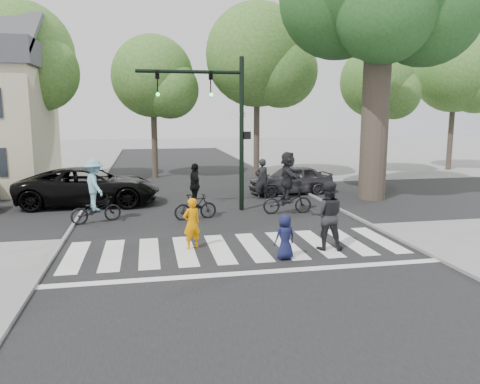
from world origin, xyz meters
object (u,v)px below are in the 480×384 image
at_px(pedestrian_woman, 192,223).
at_px(car_suv, 89,186).
at_px(pedestrian_child, 285,237).
at_px(cyclist_right, 288,186).
at_px(cyclist_left, 95,196).
at_px(traffic_signal, 220,112).
at_px(car_grey, 291,180).
at_px(cyclist_mid, 195,197).
at_px(pedestrian_adult, 327,215).

bearing_deg(pedestrian_woman, car_suv, -88.44).
height_order(pedestrian_child, cyclist_right, cyclist_right).
distance_m(cyclist_left, cyclist_right, 7.13).
height_order(traffic_signal, car_suv, traffic_signal).
height_order(traffic_signal, cyclist_left, traffic_signal).
distance_m(cyclist_right, car_suv, 8.39).
bearing_deg(car_suv, car_grey, -81.19).
xyz_separation_m(cyclist_left, cyclist_mid, (3.52, -0.18, -0.13)).
bearing_deg(pedestrian_woman, cyclist_left, -76.98).
distance_m(pedestrian_adult, cyclist_right, 4.87).
xyz_separation_m(pedestrian_woman, pedestrian_adult, (3.78, -0.81, 0.25)).
bearing_deg(cyclist_left, pedestrian_woman, -52.07).
height_order(cyclist_left, cyclist_right, cyclist_right).
height_order(traffic_signal, car_grey, traffic_signal).
xyz_separation_m(cyclist_mid, car_suv, (-4.12, 3.59, -0.04)).
xyz_separation_m(pedestrian_child, cyclist_mid, (-1.85, 5.19, 0.24)).
bearing_deg(car_grey, pedestrian_adult, -17.12).
bearing_deg(pedestrian_woman, pedestrian_adult, 142.98).
height_order(cyclist_right, car_grey, cyclist_right).
distance_m(pedestrian_child, car_grey, 10.36).
height_order(car_suv, car_grey, car_suv).
xyz_separation_m(traffic_signal, car_grey, (3.95, 3.35, -3.21)).
xyz_separation_m(traffic_signal, cyclist_left, (-4.67, -1.12, -2.91)).
bearing_deg(pedestrian_child, traffic_signal, -99.44).
relative_size(car_suv, car_grey, 1.44).
bearing_deg(traffic_signal, cyclist_left, -166.45).
bearing_deg(cyclist_mid, cyclist_right, 5.21).
xyz_separation_m(pedestrian_adult, cyclist_mid, (-3.29, 4.53, -0.14)).
bearing_deg(car_grey, pedestrian_woman, -39.69).
relative_size(pedestrian_adult, cyclist_left, 0.88).
bearing_deg(pedestrian_child, pedestrian_adult, -170.96).
bearing_deg(cyclist_left, traffic_signal, 13.55).
xyz_separation_m(traffic_signal, pedestrian_woman, (-1.63, -5.02, -3.15)).
relative_size(pedestrian_woman, pedestrian_child, 1.22).
bearing_deg(pedestrian_woman, cyclist_right, -160.23).
xyz_separation_m(car_suv, car_grey, (9.21, 1.07, -0.12)).
height_order(cyclist_mid, car_grey, cyclist_mid).
distance_m(pedestrian_adult, car_grey, 9.36).
relative_size(traffic_signal, cyclist_mid, 2.89).
bearing_deg(cyclist_mid, cyclist_left, 177.12).
xyz_separation_m(pedestrian_adult, car_grey, (1.80, 9.18, -0.31)).
xyz_separation_m(cyclist_mid, cyclist_right, (3.60, 0.33, 0.23)).
height_order(pedestrian_child, cyclist_left, cyclist_left).
distance_m(traffic_signal, cyclist_left, 5.62).
height_order(pedestrian_woman, car_grey, pedestrian_woman).
height_order(traffic_signal, pedestrian_woman, traffic_signal).
bearing_deg(cyclist_left, car_grey, 27.47).
height_order(traffic_signal, cyclist_right, traffic_signal).
distance_m(pedestrian_woman, pedestrian_adult, 3.87).
bearing_deg(pedestrian_adult, car_grey, -84.93).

